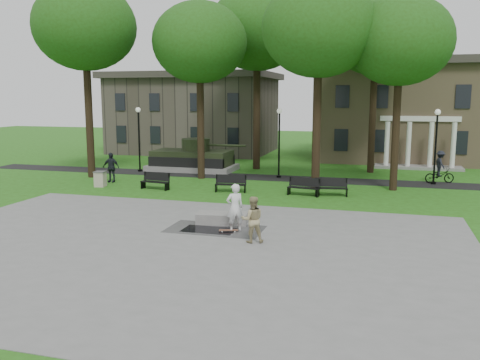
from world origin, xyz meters
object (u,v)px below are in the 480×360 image
object	(u,v)px
park_bench_0	(156,181)
skateboarder	(235,208)
concrete_block	(222,218)
cyclist	(440,170)
trash_bin	(100,179)
friend_watching	(252,219)

from	to	relation	value
park_bench_0	skateboarder	bearing A→B (deg)	-39.32
concrete_block	cyclist	size ratio (longest dim) A/B	1.05
cyclist	trash_bin	size ratio (longest dim) A/B	2.18
skateboarder	cyclist	bearing A→B (deg)	-155.88
friend_watching	park_bench_0	world-z (taller)	friend_watching
skateboarder	trash_bin	world-z (taller)	skateboarder
concrete_block	skateboarder	distance (m)	1.65
concrete_block	park_bench_0	xyz separation A→B (m)	(-6.42, 6.90, 0.28)
friend_watching	trash_bin	size ratio (longest dim) A/B	1.85
concrete_block	skateboarder	size ratio (longest dim) A/B	1.11
concrete_block	trash_bin	xyz separation A→B (m)	(-10.07, 6.74, 0.24)
friend_watching	cyclist	size ratio (longest dim) A/B	0.85
cyclist	park_bench_0	xyz separation A→B (m)	(-16.65, -7.00, -0.33)
park_bench_0	trash_bin	xyz separation A→B (m)	(-3.65, -0.16, -0.04)
skateboarder	trash_bin	distance (m)	13.53
cyclist	skateboarder	bearing A→B (deg)	130.71
concrete_block	cyclist	world-z (taller)	cyclist
cyclist	concrete_block	bearing A→B (deg)	126.14
concrete_block	trash_bin	distance (m)	12.12
skateboarder	park_bench_0	xyz separation A→B (m)	(-7.33, 8.04, -0.49)
cyclist	trash_bin	world-z (taller)	cyclist
park_bench_0	trash_bin	world-z (taller)	park_bench_0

